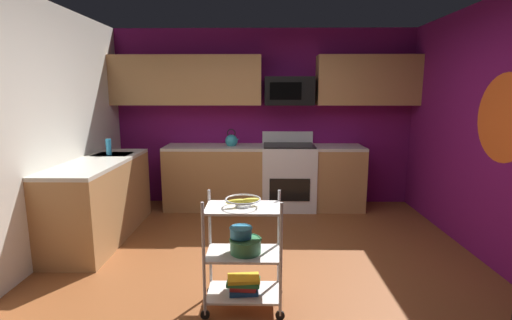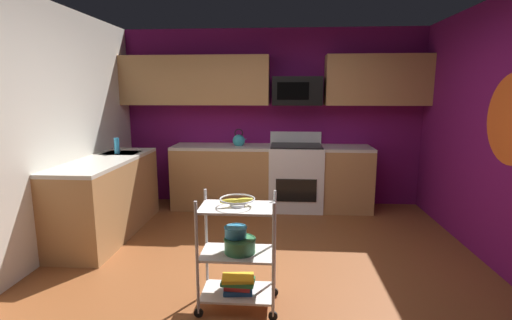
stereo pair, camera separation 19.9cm
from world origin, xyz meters
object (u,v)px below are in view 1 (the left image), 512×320
Objects in this scene: oven_range at (288,176)px; fruit_bowl at (243,201)px; rolling_cart at (243,253)px; book_stack at (244,284)px; dish_soap_bottle at (109,147)px; kettle at (231,141)px; mixing_bowl_large at (245,245)px; microwave at (289,91)px; mixing_bowl_small at (241,232)px.

oven_range reaches higher than fruit_bowl.
book_stack is (0.00, 0.00, -0.26)m from rolling_cart.
book_stack is 2.64m from dish_soap_bottle.
kettle is (-0.83, -0.00, 0.52)m from oven_range.
book_stack is (0.00, -0.00, -0.68)m from fruit_bowl.
fruit_bowl is at bearing 90.00° from book_stack.
fruit_bowl reaches higher than mixing_bowl_large.
rolling_cart is (-0.53, -2.74, -1.25)m from microwave.
mixing_bowl_small is at bearing -83.90° from kettle.
kettle is (-0.30, 2.63, 0.12)m from fruit_bowl.
book_stack is 1.01× the size of kettle.
oven_range is 4.04× the size of fruit_bowl.
mixing_bowl_small is at bearing -101.89° from oven_range.
oven_range is at bearing 78.64° from rolling_cart.
book_stack is at bearing 180.00° from mixing_bowl_large.
kettle is (-0.30, 2.63, 0.80)m from book_stack.
mixing_bowl_small is at bearing 141.72° from mixing_bowl_large.
fruit_bowl is 0.26m from mixing_bowl_small.
rolling_cart is 3.63× the size of mixing_bowl_large.
oven_range is at bearing 20.02° from dish_soap_bottle.
dish_soap_bottle is (-1.75, 1.80, 0.14)m from fruit_bowl.
oven_range is 4.37× the size of mixing_bowl_large.
microwave is 0.77× the size of rolling_cart.
fruit_bowl is 2.52m from dish_soap_bottle.
mixing_bowl_small is 0.69× the size of book_stack.
fruit_bowl is at bearing -101.36° from oven_range.
fruit_bowl is at bearing 75.96° from rolling_cart.
dish_soap_bottle is (-1.45, -0.83, 0.02)m from kettle.
dish_soap_bottle is at bearing 134.35° from mixing_bowl_large.
microwave is 2.78× the size of mixing_bowl_large.
rolling_cart is 0.26m from book_stack.
microwave is at bearing 90.26° from oven_range.
rolling_cart is 0.07m from mixing_bowl_large.
mixing_bowl_large is at bearing 0.00° from rolling_cart.
oven_range is 2.70m from book_stack.
mixing_bowl_small is at bearing -45.79° from dish_soap_bottle.
rolling_cart reaches higher than mixing_bowl_small.
mixing_bowl_small is (-0.04, 0.03, 0.10)m from mixing_bowl_large.
mixing_bowl_large is at bearing -38.28° from mixing_bowl_small.
microwave is 2.97m from mixing_bowl_small.
mixing_bowl_small is at bearing 123.97° from fruit_bowl.
mixing_bowl_large is at bearing -100.59° from microwave.
rolling_cart is at bearing -45.93° from dish_soap_bottle.
dish_soap_bottle is at bearing 134.07° from rolling_cart.
book_stack is 2.77m from kettle.
oven_range is 4.14× the size of book_stack.
mixing_bowl_small is (-0.55, -2.71, -1.08)m from microwave.
mixing_bowl_small is at bearing 123.97° from book_stack.
book_stack is at bearing 63.43° from rolling_cart.
fruit_bowl is 1.03× the size of kettle.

